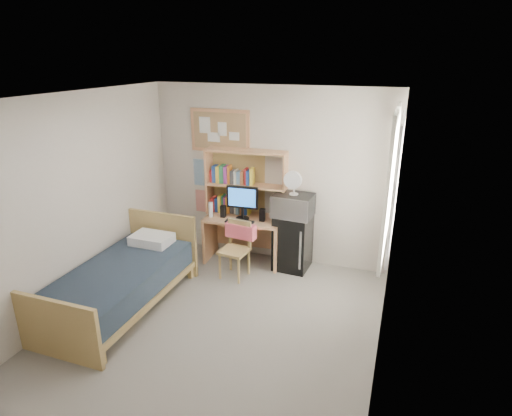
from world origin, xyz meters
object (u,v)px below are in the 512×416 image
(speaker_right, at_px, (262,215))
(microwave, at_px, (293,205))
(bulletin_board, at_px, (220,131))
(monitor, at_px, (242,203))
(desk, at_px, (244,239))
(bed, at_px, (120,288))
(mini_fridge, at_px, (293,242))
(desk_chair, at_px, (234,250))
(desk_fan, at_px, (294,184))
(speaker_left, at_px, (223,211))

(speaker_right, relative_size, microwave, 0.34)
(bulletin_board, bearing_deg, monitor, -35.86)
(bulletin_board, height_order, desk, bulletin_board)
(bed, relative_size, speaker_right, 10.92)
(mini_fridge, relative_size, bed, 0.41)
(monitor, distance_m, speaker_right, 0.34)
(desk_chair, relative_size, desk_fan, 2.59)
(desk_chair, bearing_deg, bulletin_board, 130.32)
(desk, distance_m, microwave, 0.98)
(bulletin_board, height_order, microwave, bulletin_board)
(bed, xyz_separation_m, monitor, (0.98, 1.65, 0.68))
(monitor, height_order, speaker_right, monitor)
(bed, height_order, monitor, monitor)
(desk, bearing_deg, speaker_left, -168.69)
(speaker_right, bearing_deg, microwave, 3.77)
(mini_fridge, xyz_separation_m, monitor, (-0.74, -0.10, 0.54))
(bed, distance_m, desk_fan, 2.65)
(bed, xyz_separation_m, speaker_right, (1.28, 1.67, 0.52))
(speaker_left, height_order, desk_fan, desk_fan)
(monitor, height_order, microwave, monitor)
(desk, height_order, speaker_right, speaker_right)
(mini_fridge, bearing_deg, desk, -173.52)
(mini_fridge, height_order, desk_fan, desk_fan)
(desk, distance_m, monitor, 0.60)
(mini_fridge, relative_size, microwave, 1.52)
(monitor, relative_size, speaker_left, 2.76)
(bed, bearing_deg, mini_fridge, 45.61)
(bulletin_board, relative_size, desk_fan, 3.00)
(bulletin_board, relative_size, mini_fridge, 1.14)
(bed, xyz_separation_m, desk_fan, (1.72, 1.73, 1.02))
(bed, xyz_separation_m, microwave, (1.72, 1.73, 0.71))
(speaker_left, bearing_deg, monitor, 0.00)
(desk, distance_m, speaker_right, 0.54)
(monitor, relative_size, desk_fan, 1.58)
(mini_fridge, bearing_deg, speaker_right, -166.43)
(bulletin_board, relative_size, monitor, 1.90)
(desk, relative_size, desk_fan, 3.62)
(bed, relative_size, microwave, 3.70)
(microwave, bearing_deg, desk_fan, 0.00)
(monitor, xyz_separation_m, speaker_left, (-0.30, -0.02, -0.16))
(desk, xyz_separation_m, monitor, (0.00, -0.06, 0.60))
(desk_fan, bearing_deg, bed, -131.43)
(desk, height_order, desk_chair, desk_chair)
(bulletin_board, distance_m, desk_fan, 1.40)
(microwave, bearing_deg, desk, -175.05)
(speaker_left, distance_m, speaker_right, 0.60)
(monitor, distance_m, desk_fan, 0.82)
(desk_chair, relative_size, speaker_left, 4.52)
(bulletin_board, xyz_separation_m, speaker_right, (0.78, -0.33, -1.12))
(monitor, bearing_deg, bed, -124.58)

